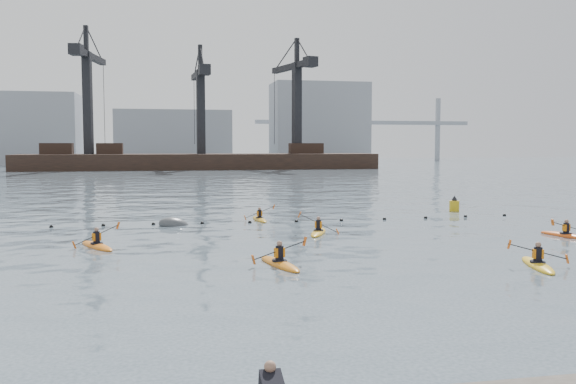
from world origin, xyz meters
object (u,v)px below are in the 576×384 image
Objects in this scene: kayaker_1 at (538,264)px; kayaker_5 at (260,219)px; nav_buoy at (454,206)px; mooring_buoy at (174,225)px; kayaker_2 at (97,245)px; kayaker_4 at (566,235)px; kayaker_3 at (318,232)px; kayaker_0 at (280,263)px.

kayaker_1 is 1.19× the size of kayaker_5.
kayaker_1 is at bearing -67.61° from kayaker_5.
kayaker_5 is 2.32× the size of nav_buoy.
nav_buoy is at bearing 11.29° from mooring_buoy.
kayaker_2 reaches higher than kayaker_5.
kayaker_2 is at bearing -18.22° from kayaker_4.
mooring_buoy is 21.16m from nav_buoy.
mooring_buoy is (-14.38, 15.90, -0.11)m from kayaker_1.
kayaker_3 is 7.01m from kayaker_5.
kayaker_3 is 0.99× the size of kayaker_4.
kayaker_3 is 13.41m from kayaker_4.
mooring_buoy is at bearing -169.13° from kayaker_5.
kayaker_5 is 1.59× the size of mooring_buoy.
kayaker_3 is (3.80, 8.46, -0.01)m from kayaker_0.
kayaker_1 is at bearing 32.95° from kayaker_4.
kayaker_0 is at bearing -176.49° from kayaker_1.
kayaker_0 is 1.20× the size of kayaker_5.
mooring_buoy is (-20.75, 8.90, -0.10)m from kayaker_4.
kayaker_2 is (-7.89, 6.14, -0.01)m from kayaker_0.
nav_buoy is at bearing 5.36° from kayaker_5.
nav_buoy is (12.85, 9.23, 0.30)m from kayaker_3.
kayaker_1 is 21.03m from nav_buoy.
nav_buoy is at bearing 58.12° from kayaker_3.
kayaker_5 reaches higher than mooring_buoy.
kayaker_3 is 15.83m from nav_buoy.
kayaker_5 is 5.78m from mooring_buoy.
kayaker_5 is at bearing 15.29° from mooring_buoy.
mooring_buoy is at bearing -37.98° from kayaker_4.
kayaker_0 is 2.78× the size of nav_buoy.
kayaker_2 is 8.33m from mooring_buoy.
kayaker_2 reaches higher than kayaker_1.
kayaker_1 is 1.89× the size of mooring_buoy.
kayaker_1 is 19.53m from kayaker_5.
kayaker_1 is 1.08× the size of kayaker_3.
kayaker_0 is 1.09× the size of kayaker_3.
kayaker_2 is 1.10× the size of kayaker_5.
kayaker_1 is 2.76× the size of nav_buoy.
mooring_buoy is (-5.57, -1.52, -0.09)m from kayaker_5.
nav_buoy reaches higher than kayaker_4.
kayaker_2 is at bearing -117.10° from mooring_buoy.
kayaker_4 is at bearing -38.90° from kayaker_5.
kayaker_4 is 13.04m from nav_buoy.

